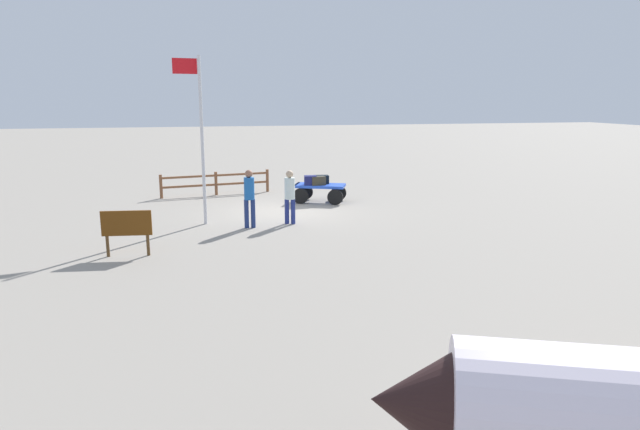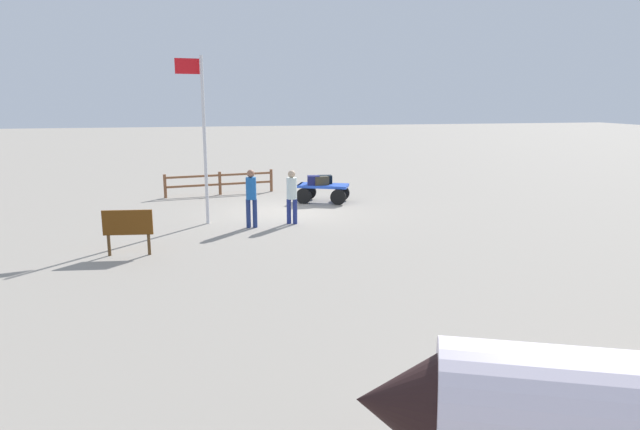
% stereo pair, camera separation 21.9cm
% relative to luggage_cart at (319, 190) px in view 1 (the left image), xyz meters
% --- Properties ---
extents(ground_plane, '(120.00, 120.00, 0.00)m').
position_rel_luggage_cart_xyz_m(ground_plane, '(1.60, 1.42, -0.47)').
color(ground_plane, gray).
extents(luggage_cart, '(2.17, 1.73, 0.69)m').
position_rel_luggage_cart_xyz_m(luggage_cart, '(0.00, 0.00, 0.00)').
color(luggage_cart, blue).
rests_on(luggage_cart, ground).
extents(suitcase_grey, '(0.57, 0.35, 0.33)m').
position_rel_luggage_cart_xyz_m(suitcase_grey, '(0.09, 0.16, 0.38)').
color(suitcase_grey, '#363123').
rests_on(suitcase_grey, luggage_cart).
extents(suitcase_maroon, '(0.57, 0.39, 0.32)m').
position_rel_luggage_cart_xyz_m(suitcase_maroon, '(-0.13, -0.21, 0.37)').
color(suitcase_maroon, black).
rests_on(suitcase_maroon, luggage_cart).
extents(suitcase_dark, '(0.51, 0.44, 0.35)m').
position_rel_luggage_cart_xyz_m(suitcase_dark, '(0.37, 0.07, 0.39)').
color(suitcase_dark, '#171B50').
rests_on(suitcase_dark, luggage_cart).
extents(worker_lead, '(0.42, 0.42, 1.71)m').
position_rel_luggage_cart_xyz_m(worker_lead, '(1.77, 3.47, 0.52)').
color(worker_lead, navy).
rests_on(worker_lead, ground).
extents(worker_trailing, '(0.34, 0.33, 1.80)m').
position_rel_luggage_cart_xyz_m(worker_trailing, '(3.07, 3.74, 0.57)').
color(worker_trailing, navy).
rests_on(worker_trailing, ground).
extents(flagpole, '(0.84, 0.21, 5.19)m').
position_rel_luggage_cart_xyz_m(flagpole, '(4.46, 2.87, 2.50)').
color(flagpole, silver).
rests_on(flagpole, ground).
extents(signboard, '(1.24, 0.20, 1.17)m').
position_rel_luggage_cart_xyz_m(signboard, '(6.42, 6.20, 0.31)').
color(signboard, '#4C3319').
rests_on(signboard, ground).
extents(wooden_fence, '(4.47, 0.81, 0.95)m').
position_rel_luggage_cart_xyz_m(wooden_fence, '(3.78, -2.56, 0.09)').
color(wooden_fence, brown).
rests_on(wooden_fence, ground).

